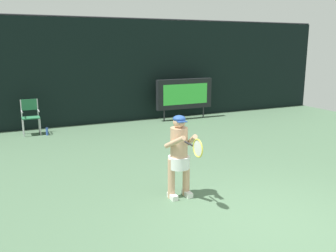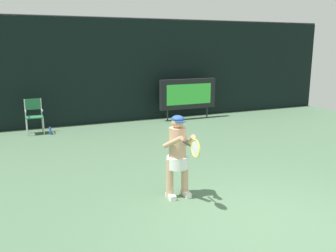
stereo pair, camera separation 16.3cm
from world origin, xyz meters
name	(u,v)px [view 1 (the left image)]	position (x,y,z in m)	size (l,w,h in m)	color
ground	(279,229)	(0.00, -0.19, -0.01)	(18.00, 22.00, 0.03)	#4B694D
backdrop_screen	(112,71)	(0.00, 8.50, 1.81)	(18.00, 0.12, 3.66)	black
scoreboard	(184,94)	(2.55, 7.89, 0.95)	(2.20, 0.21, 1.50)	black
umpire_chair	(30,115)	(-2.86, 7.75, 0.62)	(0.52, 0.44, 1.08)	#B7B7BC
water_bottle	(47,131)	(-2.45, 7.40, 0.12)	(0.07, 0.07, 0.27)	blue
tennis_player	(179,153)	(-0.85, 1.51, 0.83)	(0.54, 0.61, 1.51)	white
tennis_racket	(197,148)	(-0.83, 0.91, 1.08)	(0.03, 0.60, 0.31)	black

